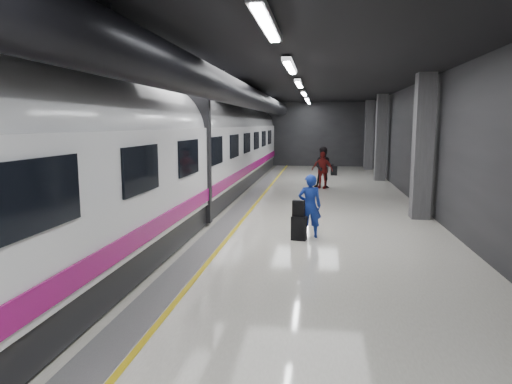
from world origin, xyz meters
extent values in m
plane|color=silver|center=(0.00, 0.00, 0.00)|extent=(40.00, 40.00, 0.00)
cube|color=black|center=(0.00, 0.00, 4.50)|extent=(10.00, 40.00, 0.02)
cube|color=#28282B|center=(0.00, 20.00, 2.25)|extent=(10.00, 0.02, 4.50)
cube|color=#28282B|center=(-5.00, 0.00, 2.25)|extent=(0.02, 40.00, 4.50)
cube|color=#28282B|center=(5.00, 0.00, 2.25)|extent=(0.02, 40.00, 4.50)
cube|color=slate|center=(-1.35, 0.00, 0.01)|extent=(0.65, 39.80, 0.01)
cube|color=yellow|center=(-0.95, 0.00, 0.01)|extent=(0.10, 39.80, 0.01)
cylinder|color=black|center=(-1.30, 0.00, 3.95)|extent=(0.80, 38.00, 0.80)
cube|color=silver|center=(0.60, -6.00, 4.40)|extent=(0.22, 2.60, 0.10)
cube|color=silver|center=(0.60, -1.00, 4.40)|extent=(0.22, 2.60, 0.10)
cube|color=silver|center=(0.60, 4.00, 4.40)|extent=(0.22, 2.60, 0.10)
cube|color=silver|center=(0.60, 9.00, 4.40)|extent=(0.22, 2.60, 0.10)
cube|color=silver|center=(0.60, 14.00, 4.40)|extent=(0.22, 2.60, 0.10)
cube|color=silver|center=(0.60, 18.00, 4.40)|extent=(0.22, 2.60, 0.10)
cube|color=#515154|center=(4.55, 2.00, 2.25)|extent=(0.55, 0.55, 4.50)
cube|color=#515154|center=(4.55, 12.00, 2.25)|extent=(0.55, 0.55, 4.50)
cube|color=#515154|center=(4.55, 18.00, 2.25)|extent=(0.55, 0.55, 4.50)
cube|color=black|center=(-3.25, 0.00, 0.35)|extent=(2.80, 38.00, 0.60)
cube|color=white|center=(-3.25, 0.00, 1.75)|extent=(2.90, 38.00, 2.20)
cylinder|color=white|center=(-3.25, 0.00, 2.70)|extent=(2.80, 38.00, 2.80)
cube|color=#970D65|center=(-1.78, 0.00, 0.95)|extent=(0.04, 38.00, 0.35)
cube|color=black|center=(-3.25, 0.00, 2.00)|extent=(3.05, 0.25, 3.80)
cube|color=black|center=(-1.78, -8.00, 2.15)|extent=(0.05, 1.60, 0.85)
cube|color=black|center=(-1.78, -5.00, 2.15)|extent=(0.05, 1.60, 0.85)
cube|color=black|center=(-1.78, -2.00, 2.15)|extent=(0.05, 1.60, 0.85)
cube|color=black|center=(-1.78, 1.00, 2.15)|extent=(0.05, 1.60, 0.85)
cube|color=black|center=(-1.78, 4.00, 2.15)|extent=(0.05, 1.60, 0.85)
cube|color=black|center=(-1.78, 7.00, 2.15)|extent=(0.05, 1.60, 0.85)
cube|color=black|center=(-1.78, 10.00, 2.15)|extent=(0.05, 1.60, 0.85)
cube|color=black|center=(-1.78, 13.00, 2.15)|extent=(0.05, 1.60, 0.85)
cube|color=black|center=(-1.78, 16.00, 2.15)|extent=(0.05, 1.60, 0.85)
imported|color=#162CAA|center=(1.16, -0.97, 0.84)|extent=(0.65, 0.47, 1.67)
cube|color=black|center=(0.90, -1.31, 0.31)|extent=(0.42, 0.30, 0.62)
cube|color=black|center=(0.88, -1.27, 0.82)|extent=(0.33, 0.22, 0.41)
imported|color=black|center=(1.59, 8.63, 0.96)|extent=(0.99, 0.80, 1.91)
imported|color=maroon|center=(1.51, 8.54, 0.85)|extent=(1.08, 0.69, 1.71)
cube|color=black|center=(2.22, 14.06, 0.27)|extent=(0.37, 0.25, 0.54)
camera|label=1|loc=(1.39, -12.79, 2.95)|focal=32.00mm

